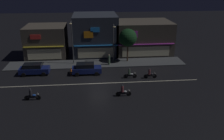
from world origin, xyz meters
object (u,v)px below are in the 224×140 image
parked_car_trailing (34,69)px  traffic_cone (71,70)px  motorcycle_following (123,92)px  motorcycle_opposite_lane (150,74)px  parked_car_near_kerb (86,68)px  streetlamp_mid (113,40)px  streetlamp_west (72,39)px  motorcycle_lead (130,74)px  motorcycle_trailing_far (32,95)px  pedestrian_on_sidewalk (109,60)px

parked_car_trailing → traffic_cone: 5.40m
motorcycle_following → motorcycle_opposite_lane: (4.53, 5.03, 0.00)m
traffic_cone → parked_car_near_kerb: bearing=-28.3°
streetlamp_mid → streetlamp_west: bearing=-177.4°
streetlamp_mid → motorcycle_following: bearing=-90.1°
motorcycle_lead → motorcycle_trailing_far: 13.52m
motorcycle_lead → traffic_cone: motorcycle_lead is taller
pedestrian_on_sidewalk → motorcycle_trailing_far: pedestrian_on_sidewalk is taller
streetlamp_west → motorcycle_lead: (8.32, -6.45, -3.64)m
streetlamp_west → pedestrian_on_sidewalk: 6.75m
motorcycle_opposite_lane → pedestrian_on_sidewalk: bearing=138.7°
streetlamp_mid → motorcycle_lead: (1.69, -6.75, -3.28)m
traffic_cone → motorcycle_trailing_far: bearing=-114.0°
motorcycle_following → traffic_cone: 11.13m
pedestrian_on_sidewalk → traffic_cone: (-6.00, -2.08, -0.67)m
streetlamp_mid → motorcycle_lead: 7.69m
streetlamp_mid → motorcycle_following: streetlamp_mid is taller
streetlamp_west → motorcycle_opposite_lane: (11.15, -6.75, -3.64)m
motorcycle_opposite_lane → motorcycle_trailing_far: size_ratio=1.00×
motorcycle_opposite_lane → motorcycle_trailing_far: 16.06m
pedestrian_on_sidewalk → motorcycle_lead: size_ratio=0.91×
parked_car_near_kerb → motorcycle_trailing_far: (-6.28, -7.50, -0.24)m
motorcycle_lead → parked_car_trailing: bearing=174.0°
parked_car_near_kerb → motorcycle_opposite_lane: bearing=-15.5°
motorcycle_trailing_far → streetlamp_mid: bearing=-132.2°
streetlamp_west → parked_car_trailing: size_ratio=1.62×
streetlamp_west → motorcycle_following: streetlamp_west is taller
parked_car_trailing → traffic_cone: parked_car_trailing is taller
pedestrian_on_sidewalk → parked_car_trailing: (-11.32, -2.81, -0.07)m
motorcycle_following → traffic_cone: bearing=-47.1°
streetlamp_mid → motorcycle_trailing_far: streetlamp_mid is taller
parked_car_near_kerb → motorcycle_following: parked_car_near_kerb is taller
parked_car_trailing → traffic_cone: bearing=-172.2°
motorcycle_lead → motorcycle_trailing_far: (-12.43, -5.32, 0.00)m
pedestrian_on_sidewalk → motorcycle_opposite_lane: (5.36, -5.84, -0.31)m
pedestrian_on_sidewalk → parked_car_trailing: bearing=40.1°
motorcycle_trailing_far → motorcycle_opposite_lane: bearing=-162.3°
parked_car_near_kerb → parked_car_trailing: 7.71m
streetlamp_mid → motorcycle_trailing_far: (-10.74, -12.06, -3.28)m
streetlamp_west → traffic_cone: 4.99m
motorcycle_trailing_far → streetlamp_west: bearing=-109.7°
motorcycle_following → motorcycle_opposite_lane: bearing=-127.0°
motorcycle_opposite_lane → traffic_cone: motorcycle_opposite_lane is taller
streetlamp_west → parked_car_trailing: 7.48m
streetlamp_mid → parked_car_near_kerb: size_ratio=1.47×
streetlamp_west → parked_car_near_kerb: (2.17, -4.27, -3.40)m
motorcycle_lead → motorcycle_opposite_lane: size_ratio=1.00×
parked_car_trailing → traffic_cone: (5.32, 0.73, -0.59)m
motorcycle_trailing_far → traffic_cone: 9.61m
parked_car_near_kerb → motorcycle_trailing_far: size_ratio=2.26×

